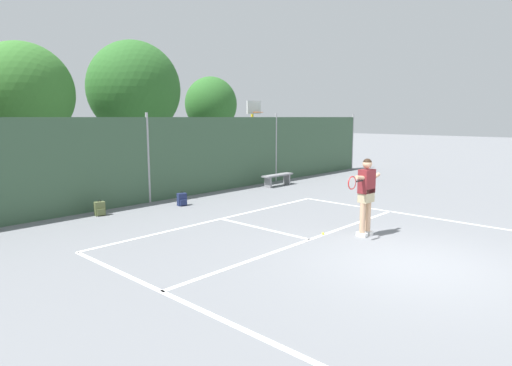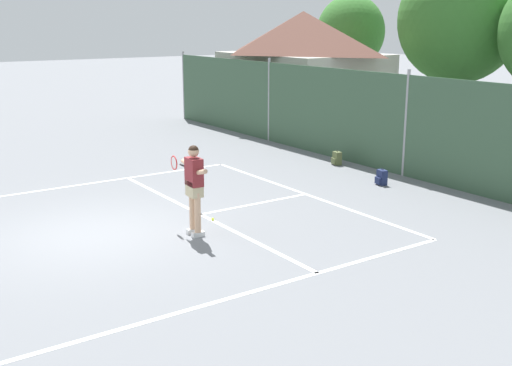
{
  "view_description": "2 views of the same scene",
  "coord_description": "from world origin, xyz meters",
  "px_view_note": "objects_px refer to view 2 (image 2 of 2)",
  "views": [
    {
      "loc": [
        -7.94,
        -3.17,
        2.81
      ],
      "look_at": [
        1.54,
        5.6,
        0.83
      ],
      "focal_mm": 30.22,
      "sensor_mm": 36.0,
      "label": 1
    },
    {
      "loc": [
        11.79,
        -4.06,
        4.2
      ],
      "look_at": [
        1.16,
        3.19,
        0.87
      ],
      "focal_mm": 43.91,
      "sensor_mm": 36.0,
      "label": 2
    }
  ],
  "objects_px": {
    "backpack_olive": "(337,159)",
    "tennis_ball": "(213,219)",
    "backpack_navy": "(381,178)",
    "tennis_player": "(194,182)"
  },
  "relations": [
    {
      "from": "backpack_olive",
      "to": "tennis_ball",
      "type": "bearing_deg",
      "value": -65.94
    },
    {
      "from": "tennis_ball",
      "to": "backpack_navy",
      "type": "distance_m",
      "value": 5.29
    },
    {
      "from": "tennis_player",
      "to": "tennis_ball",
      "type": "xyz_separation_m",
      "value": [
        -0.61,
        0.77,
        -1.08
      ]
    },
    {
      "from": "tennis_player",
      "to": "backpack_navy",
      "type": "xyz_separation_m",
      "value": [
        -0.76,
        6.05,
        -0.92
      ]
    },
    {
      "from": "tennis_player",
      "to": "tennis_ball",
      "type": "distance_m",
      "value": 1.46
    },
    {
      "from": "backpack_olive",
      "to": "backpack_navy",
      "type": "relative_size",
      "value": 1.0
    },
    {
      "from": "tennis_player",
      "to": "tennis_ball",
      "type": "height_order",
      "value": "tennis_player"
    },
    {
      "from": "tennis_player",
      "to": "backpack_navy",
      "type": "height_order",
      "value": "tennis_player"
    },
    {
      "from": "backpack_navy",
      "to": "tennis_player",
      "type": "bearing_deg",
      "value": -82.81
    },
    {
      "from": "tennis_player",
      "to": "tennis_ball",
      "type": "bearing_deg",
      "value": 128.23
    }
  ]
}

